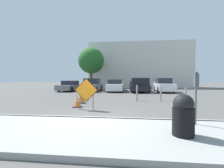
{
  "coord_description": "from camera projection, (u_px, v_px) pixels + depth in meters",
  "views": [
    {
      "loc": [
        1.38,
        -5.23,
        1.52
      ],
      "look_at": [
        -0.29,
        10.49,
        0.96
      ],
      "focal_mm": 24.0,
      "sensor_mm": 36.0,
      "label": 1
    }
  ],
  "objects": [
    {
      "name": "building_facade_backdrop",
      "position": [
        139.0,
        66.0,
        26.75
      ],
      "size": [
        17.09,
        5.0,
        7.64
      ],
      "color": "beige",
      "rests_on": "ground_plane"
    },
    {
      "name": "parked_car_nearest",
      "position": [
        70.0,
        86.0,
        18.72
      ],
      "size": [
        1.96,
        4.45,
        1.28
      ],
      "rotation": [
        0.0,
        0.0,
        3.08
      ],
      "color": "slate",
      "rests_on": "ground_plane"
    },
    {
      "name": "pickup_truck",
      "position": [
        139.0,
        86.0,
        17.41
      ],
      "size": [
        2.14,
        5.3,
        1.61
      ],
      "rotation": [
        0.0,
        0.0,
        3.17
      ],
      "color": "black",
      "rests_on": "ground_plane"
    },
    {
      "name": "bollard_second",
      "position": [
        161.0,
        94.0,
        10.12
      ],
      "size": [
        0.12,
        0.12,
        0.98
      ],
      "color": "gray",
      "rests_on": "ground_plane"
    },
    {
      "name": "parked_car_third",
      "position": [
        115.0,
        86.0,
        17.96
      ],
      "size": [
        1.99,
        4.21,
        1.42
      ],
      "rotation": [
        0.0,
        0.0,
        3.17
      ],
      "color": "white",
      "rests_on": "ground_plane"
    },
    {
      "name": "parked_car_fourth",
      "position": [
        164.0,
        85.0,
        17.36
      ],
      "size": [
        1.88,
        4.6,
        1.59
      ],
      "rotation": [
        0.0,
        0.0,
        3.11
      ],
      "color": "white",
      "rests_on": "ground_plane"
    },
    {
      "name": "parked_car_second",
      "position": [
        92.0,
        85.0,
        18.34
      ],
      "size": [
        1.99,
        4.41,
        1.57
      ],
      "rotation": [
        0.0,
        0.0,
        3.11
      ],
      "color": "slate",
      "rests_on": "ground_plane"
    },
    {
      "name": "street_tree_behind_lot",
      "position": [
        91.0,
        61.0,
        22.6
      ],
      "size": [
        3.89,
        3.89,
        6.19
      ],
      "color": "#513823",
      "rests_on": "ground_plane"
    },
    {
      "name": "ground_plane",
      "position": [
        114.0,
        94.0,
        15.34
      ],
      "size": [
        96.0,
        96.0,
        0.0
      ],
      "primitive_type": "plane",
      "color": "#565451"
    },
    {
      "name": "curb_lip",
      "position": [
        89.0,
        119.0,
        5.4
      ],
      "size": [
        25.24,
        0.2,
        0.14
      ],
      "color": "#999993",
      "rests_on": "ground_plane"
    },
    {
      "name": "road_closed_sign",
      "position": [
        86.0,
        93.0,
        7.31
      ],
      "size": [
        1.17,
        0.2,
        1.55
      ],
      "color": "black",
      "rests_on": "ground_plane"
    },
    {
      "name": "parking_meter",
      "position": [
        196.0,
        88.0,
        4.49
      ],
      "size": [
        0.11,
        0.15,
        1.61
      ],
      "color": "#59595B",
      "rests_on": "sidewalk_strip"
    },
    {
      "name": "bollard_third",
      "position": [
        186.0,
        94.0,
        9.95
      ],
      "size": [
        0.12,
        0.12,
        0.94
      ],
      "color": "gray",
      "rests_on": "ground_plane"
    },
    {
      "name": "sidewalk_strip",
      "position": [
        77.0,
        132.0,
        4.06
      ],
      "size": [
        25.24,
        2.7,
        0.14
      ],
      "color": "#999993",
      "rests_on": "ground_plane"
    },
    {
      "name": "bollard_nearest",
      "position": [
        137.0,
        92.0,
        10.29
      ],
      "size": [
        0.12,
        0.12,
        1.09
      ],
      "color": "gray",
      "rests_on": "ground_plane"
    },
    {
      "name": "traffic_cone_nearest",
      "position": [
        77.0,
        101.0,
        8.01
      ],
      "size": [
        0.42,
        0.42,
        0.71
      ],
      "color": "black",
      "rests_on": "ground_plane"
    },
    {
      "name": "traffic_cone_third",
      "position": [
        83.0,
        95.0,
        10.68
      ],
      "size": [
        0.53,
        0.53,
        0.8
      ],
      "color": "black",
      "rests_on": "ground_plane"
    },
    {
      "name": "traffic_cone_second",
      "position": [
        81.0,
        97.0,
        9.33
      ],
      "size": [
        0.51,
        0.51,
        0.77
      ],
      "color": "black",
      "rests_on": "ground_plane"
    },
    {
      "name": "trash_bin",
      "position": [
        183.0,
        115.0,
        3.62
      ],
      "size": [
        0.51,
        0.51,
        1.01
      ],
      "color": "black",
      "rests_on": "sidewalk_strip"
    }
  ]
}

